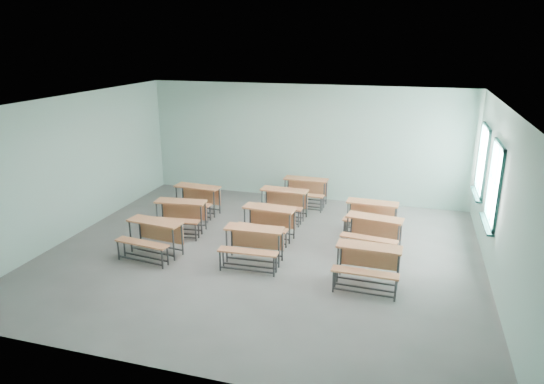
% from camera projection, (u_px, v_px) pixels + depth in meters
% --- Properties ---
extents(room, '(9.04, 8.04, 3.24)m').
position_uv_depth(room, '(266.00, 182.00, 9.85)').
color(room, gray).
rests_on(room, ground).
extents(desk_unit_r0c0, '(1.27, 0.93, 0.74)m').
position_uv_depth(desk_unit_r0c0, '(153.00, 233.00, 10.10)').
color(desk_unit_r0c0, '#C57347').
rests_on(desk_unit_r0c0, ground).
extents(desk_unit_r0c1, '(1.22, 0.85, 0.74)m').
position_uv_depth(desk_unit_r0c1, '(253.00, 241.00, 9.72)').
color(desk_unit_r0c1, '#C57347').
rests_on(desk_unit_r0c1, ground).
extents(desk_unit_r0c2, '(1.21, 0.83, 0.74)m').
position_uv_depth(desk_unit_r0c2, '(368.00, 260.00, 8.88)').
color(desk_unit_r0c2, '#C57347').
rests_on(desk_unit_r0c2, ground).
extents(desk_unit_r1c0, '(1.26, 0.91, 0.74)m').
position_uv_depth(desk_unit_r1c0, '(180.00, 212.00, 11.33)').
color(desk_unit_r1c0, '#C57347').
rests_on(desk_unit_r1c0, ground).
extents(desk_unit_r1c1, '(1.25, 0.89, 0.74)m').
position_uv_depth(desk_unit_r1c1, '(268.00, 219.00, 10.90)').
color(desk_unit_r1c1, '#C57347').
rests_on(desk_unit_r1c1, ground).
extents(desk_unit_r1c2, '(1.28, 0.95, 0.74)m').
position_uv_depth(desk_unit_r1c2, '(373.00, 229.00, 10.31)').
color(desk_unit_r1c2, '#C57347').
rests_on(desk_unit_r1c2, ground).
extents(desk_unit_r2c0, '(1.24, 0.88, 0.74)m').
position_uv_depth(desk_unit_r2c0, '(196.00, 196.00, 12.47)').
color(desk_unit_r2c0, '#C57347').
rests_on(desk_unit_r2c0, ground).
extents(desk_unit_r2c1, '(1.22, 0.85, 0.74)m').
position_uv_depth(desk_unit_r2c1, '(283.00, 200.00, 12.19)').
color(desk_unit_r2c1, '#C57347').
rests_on(desk_unit_r2c1, ground).
extents(desk_unit_r2c2, '(1.22, 0.84, 0.74)m').
position_uv_depth(desk_unit_r2c2, '(371.00, 213.00, 11.26)').
color(desk_unit_r2c2, '#C57347').
rests_on(desk_unit_r2c2, ground).
extents(desk_unit_r3c1, '(1.20, 0.81, 0.74)m').
position_uv_depth(desk_unit_r3c1, '(305.00, 188.00, 13.14)').
color(desk_unit_r3c1, '#C57347').
rests_on(desk_unit_r3c1, ground).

